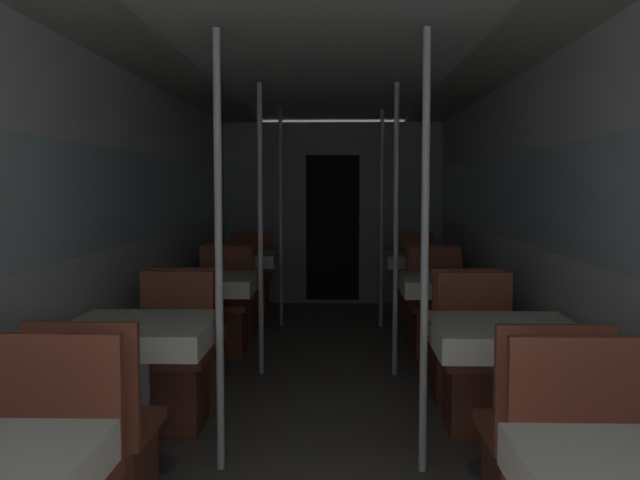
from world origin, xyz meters
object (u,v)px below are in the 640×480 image
object	(u,v)px
chair_right_near_3	(428,310)
support_pole_left_2	(260,230)
support_pole_left_1	(219,253)
chair_left_near_2	(192,357)
chair_right_near_2	(462,359)
support_pole_right_3	(382,219)
chair_left_far_2	(223,321)
dining_table_left_3	(242,262)
dining_table_right_3	(421,262)
support_pole_right_2	(396,230)
chair_left_near_1	(100,462)
chair_right_far_3	(414,290)
chair_right_far_2	(437,322)
dining_table_left_1	(140,340)
dining_table_right_2	(449,289)
chair_left_near_3	(233,309)
chair_left_far_3	(250,290)
dining_table_right_1	(505,342)
chair_right_near_1	(539,467)
dining_table_left_2	(208,288)
chair_right_far_1	(479,382)
support_pole_left_3	(281,219)
chair_left_far_1	(171,380)

from	to	relation	value
chair_right_near_3	support_pole_left_2	bearing A→B (deg)	-139.56
support_pole_left_1	chair_left_near_2	bearing A→B (deg)	108.32
chair_right_near_2	support_pole_right_3	size ratio (longest dim) A/B	0.41
chair_right_near_3	chair_left_far_2	bearing A→B (deg)	-162.43
dining_table_left_3	dining_table_right_3	distance (m)	1.81
support_pole_right_2	chair_left_near_1	bearing A→B (deg)	-119.82
chair_right_near_2	chair_right_far_3	xyz separation A→B (m)	(0.00, 3.10, 0.00)
chair_right_far_2	chair_left_far_2	bearing A→B (deg)	0.00
support_pole_left_1	chair_right_far_2	xyz separation A→B (m)	(1.41, 2.47, -0.82)
support_pole_left_1	dining_table_left_1	bearing A→B (deg)	180.00
dining_table_left_1	chair_right_near_2	bearing A→B (deg)	33.61
chair_left_near_2	chair_left_far_2	world-z (taller)	same
chair_left_near_2	dining_table_right_2	bearing A→B (deg)	19.19
chair_left_near_3	chair_left_far_3	distance (m)	1.26
dining_table_right_1	chair_right_far_2	size ratio (longest dim) A/B	0.83
support_pole_left_2	chair_right_near_1	size ratio (longest dim) A/B	2.42
support_pole_left_1	dining_table_right_1	distance (m)	1.48
dining_table_left_2	chair_left_near_2	distance (m)	0.74
chair_left_near_1	dining_table_left_3	world-z (taller)	chair_left_near_1
support_pole_left_1	chair_right_near_2	size ratio (longest dim) A/B	2.42
chair_left_near_1	chair_left_far_3	distance (m)	4.93
support_pole_left_1	dining_table_left_2	distance (m)	1.93
chair_right_far_1	chair_right_near_2	bearing A→B (deg)	-90.00
chair_left_near_1	chair_left_far_3	size ratio (longest dim) A/B	1.00
support_pole_left_1	chair_left_far_2	distance (m)	2.63
support_pole_left_3	chair_right_near_3	distance (m)	1.75
chair_left_far_1	support_pole_right_2	world-z (taller)	support_pole_right_2
chair_right_far_1	chair_left_far_1	bearing A→B (deg)	0.00
chair_right_far_2	support_pole_right_2	world-z (taller)	support_pole_right_2
dining_table_right_3	dining_table_left_3	bearing A→B (deg)	180.00
chair_left_near_3	support_pole_right_3	distance (m)	1.75
chair_right_far_1	support_pole_left_3	bearing A→B (deg)	-65.06
support_pole_right_2	chair_left_far_1	bearing A→B (deg)	-139.56
chair_left_near_3	chair_right_far_1	world-z (taller)	same
support_pole_left_1	chair_right_far_1	size ratio (longest dim) A/B	2.42
dining_table_right_3	dining_table_right_1	bearing A→B (deg)	-90.00
chair_right_near_2	support_pole_right_2	distance (m)	1.11
dining_table_left_1	chair_left_near_1	xyz separation A→B (m)	(-0.00, -0.63, -0.38)
support_pole_left_2	dining_table_right_3	world-z (taller)	support_pole_left_2
chair_left_far_1	chair_left_near_2	xyz separation A→B (m)	(0.00, 0.57, 0.00)
chair_right_near_2	chair_left_near_1	bearing A→B (deg)	-134.64
chair_right_far_3	dining_table_left_1	bearing A→B (deg)	67.15
chair_right_near_1	chair_right_near_3	distance (m)	3.67
dining_table_right_1	chair_right_far_1	distance (m)	0.74
support_pole_left_3	chair_right_far_1	size ratio (longest dim) A/B	2.42
dining_table_right_2	chair_left_near_2	bearing A→B (deg)	-160.81
chair_left_near_1	chair_left_far_1	distance (m)	1.26
chair_left_far_2	chair_right_near_1	world-z (taller)	same
support_pole_left_3	chair_right_near_2	world-z (taller)	support_pole_left_3
dining_table_right_1	chair_right_near_3	world-z (taller)	chair_right_near_3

